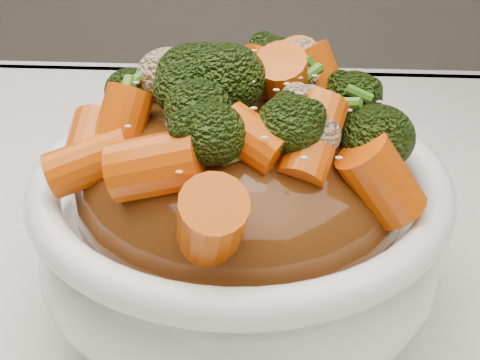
# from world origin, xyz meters

# --- Properties ---
(bowl) EXTENTS (0.25, 0.25, 0.09)m
(bowl) POSITION_xyz_m (0.02, 0.06, 0.79)
(bowl) COLOR white
(bowl) RESTS_ON tablecloth
(sauce_base) EXTENTS (0.20, 0.20, 0.10)m
(sauce_base) POSITION_xyz_m (0.02, 0.06, 0.82)
(sauce_base) COLOR #52280E
(sauce_base) RESTS_ON bowl
(carrots) EXTENTS (0.20, 0.20, 0.05)m
(carrots) POSITION_xyz_m (0.02, 0.06, 0.89)
(carrots) COLOR #D25006
(carrots) RESTS_ON sauce_base
(broccoli) EXTENTS (0.20, 0.20, 0.04)m
(broccoli) POSITION_xyz_m (0.02, 0.06, 0.88)
(broccoli) COLOR black
(broccoli) RESTS_ON sauce_base
(cauliflower) EXTENTS (0.20, 0.20, 0.04)m
(cauliflower) POSITION_xyz_m (0.02, 0.06, 0.88)
(cauliflower) COLOR tan
(cauliflower) RESTS_ON sauce_base
(scallions) EXTENTS (0.15, 0.15, 0.02)m
(scallions) POSITION_xyz_m (0.02, 0.06, 0.89)
(scallions) COLOR #39721A
(scallions) RESTS_ON sauce_base
(sesame_seeds) EXTENTS (0.18, 0.18, 0.01)m
(sesame_seeds) POSITION_xyz_m (0.02, 0.06, 0.89)
(sesame_seeds) COLOR beige
(sesame_seeds) RESTS_ON sauce_base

